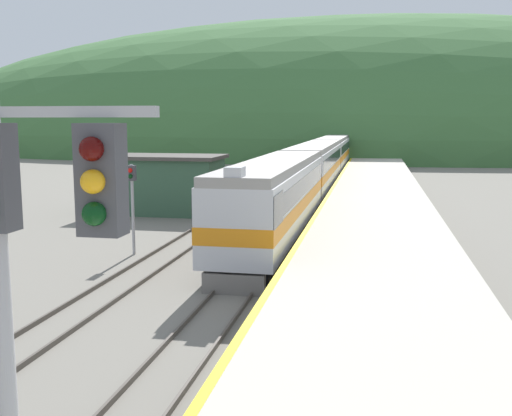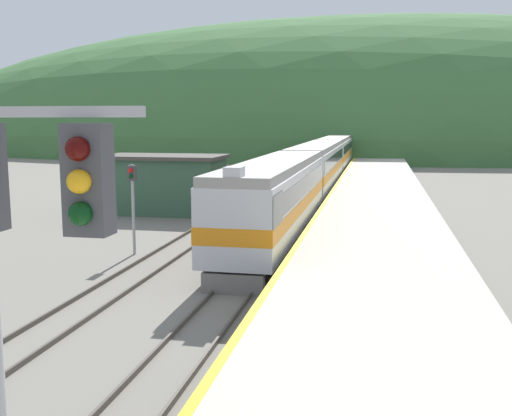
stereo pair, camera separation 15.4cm
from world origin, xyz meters
name	(u,v)px [view 2 (the right image)]	position (x,y,z in m)	size (l,w,h in m)	color
track_main	(335,172)	(0.00, 70.00, 0.08)	(1.52, 180.00, 0.16)	#4C443D
track_siding	(298,171)	(-4.55, 70.00, 0.08)	(1.52, 180.00, 0.16)	#4C443D
platform	(378,186)	(5.15, 50.00, 0.57)	(6.84, 140.00, 1.15)	#BCB5A5
distant_hills	(354,150)	(0.00, 126.14, 0.00)	(206.03, 92.71, 53.82)	#3D6B38
station_shed	(164,184)	(-9.27, 35.50, 2.00)	(8.32, 4.67, 3.96)	#385B42
express_train_lead_car	(275,199)	(0.00, 26.64, 2.35)	(3.02, 19.18, 4.66)	black
carriage_second	(318,167)	(0.00, 48.39, 2.34)	(3.01, 22.09, 4.30)	black
carriage_third	(336,153)	(0.00, 71.36, 2.34)	(3.01, 22.09, 4.30)	black
carriage_fourth	(346,145)	(0.00, 94.33, 2.34)	(3.01, 22.09, 4.30)	black
signal_post_siding	(132,191)	(-6.16, 22.93, 3.05)	(0.36, 0.42, 4.28)	#9E9EA3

